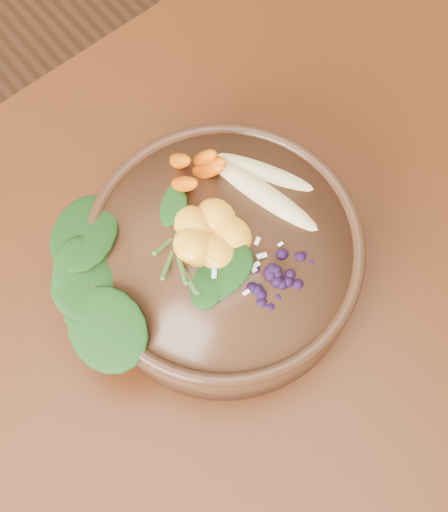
{
  "coord_description": "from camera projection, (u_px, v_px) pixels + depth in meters",
  "views": [
    {
      "loc": [
        -0.07,
        -0.14,
        1.54
      ],
      "look_at": [
        0.11,
        0.08,
        0.8
      ],
      "focal_mm": 50.0,
      "sensor_mm": 36.0,
      "label": 1
    }
  ],
  "objects": [
    {
      "name": "dining_table",
      "position": [
        196.0,
        403.0,
        0.87
      ],
      "size": [
        1.6,
        0.9,
        0.75
      ],
      "color": "#331C0C",
      "rests_on": "ground"
    },
    {
      "name": "stoneware_bowl",
      "position": [
        224.0,
        259.0,
        0.8
      ],
      "size": [
        0.38,
        0.38,
        0.08
      ],
      "primitive_type": "cylinder",
      "rotation": [
        0.0,
        0.0,
        0.3
      ],
      "color": "#3C2315",
      "rests_on": "dining_table"
    },
    {
      "name": "kale_heap",
      "position": [
        149.0,
        241.0,
        0.74
      ],
      "size": [
        0.24,
        0.23,
        0.05
      ],
      "primitive_type": null,
      "rotation": [
        0.0,
        0.0,
        0.3
      ],
      "color": "#164311",
      "rests_on": "stoneware_bowl"
    },
    {
      "name": "mandarin_cluster",
      "position": [
        210.0,
        229.0,
        0.75
      ],
      "size": [
        0.11,
        0.12,
        0.03
      ],
      "primitive_type": null,
      "rotation": [
        0.0,
        0.0,
        0.3
      ],
      "color": "orange",
      "rests_on": "stoneware_bowl"
    },
    {
      "name": "banana_halves",
      "position": [
        265.0,
        177.0,
        0.78
      ],
      "size": [
        0.1,
        0.18,
        0.03
      ],
      "rotation": [
        0.0,
        0.0,
        0.3
      ],
      "color": "#E0CC84",
      "rests_on": "stoneware_bowl"
    },
    {
      "name": "coconut_flakes",
      "position": [
        242.0,
        252.0,
        0.76
      ],
      "size": [
        0.11,
        0.1,
        0.01
      ],
      "primitive_type": null,
      "rotation": [
        0.0,
        0.0,
        0.3
      ],
      "color": "white",
      "rests_on": "stoneware_bowl"
    },
    {
      "name": "ground",
      "position": [
        207.0,
        459.0,
        1.48
      ],
      "size": [
        4.0,
        4.0,
        0.0
      ],
      "primitive_type": "plane",
      "color": "#381E0F",
      "rests_on": "ground"
    },
    {
      "name": "blueberry_pile",
      "position": [
        277.0,
        266.0,
        0.73
      ],
      "size": [
        0.17,
        0.14,
        0.04
      ],
      "primitive_type": null,
      "rotation": [
        0.0,
        0.0,
        0.3
      ],
      "color": "black",
      "rests_on": "stoneware_bowl"
    },
    {
      "name": "carrot_cluster",
      "position": [
        188.0,
        152.0,
        0.76
      ],
      "size": [
        0.08,
        0.08,
        0.08
      ],
      "primitive_type": null,
      "rotation": [
        0.0,
        0.0,
        0.3
      ],
      "color": "#DB5F03",
      "rests_on": "stoneware_bowl"
    }
  ]
}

